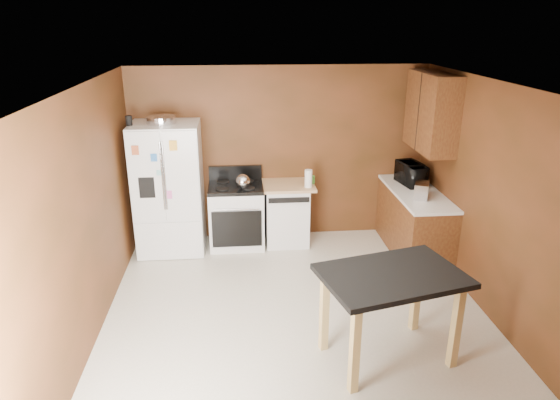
{
  "coord_description": "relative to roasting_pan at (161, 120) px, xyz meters",
  "views": [
    {
      "loc": [
        -0.6,
        -4.71,
        3.11
      ],
      "look_at": [
        -0.11,
        0.85,
        1.06
      ],
      "focal_mm": 32.0,
      "sensor_mm": 36.0,
      "label": 1
    }
  ],
  "objects": [
    {
      "name": "island",
      "position": [
        2.36,
        -2.65,
        -1.07
      ],
      "size": [
        1.44,
        1.13,
        0.91
      ],
      "color": "black",
      "rests_on": "ground"
    },
    {
      "name": "wall_left",
      "position": [
        -0.52,
        -1.87,
        -0.6
      ],
      "size": [
        0.0,
        4.5,
        4.5
      ],
      "primitive_type": "plane",
      "rotation": [
        1.57,
        0.0,
        1.57
      ],
      "color": "brown",
      "rests_on": "ground"
    },
    {
      "name": "wall_right",
      "position": [
        3.68,
        -1.87,
        -0.6
      ],
      "size": [
        0.0,
        4.5,
        4.5
      ],
      "primitive_type": "plane",
      "rotation": [
        1.57,
        0.0,
        -1.57
      ],
      "color": "brown",
      "rests_on": "ground"
    },
    {
      "name": "floor",
      "position": [
        1.58,
        -1.87,
        -1.85
      ],
      "size": [
        4.5,
        4.5,
        0.0
      ],
      "primitive_type": "plane",
      "color": "beige",
      "rests_on": "ground"
    },
    {
      "name": "ceiling",
      "position": [
        1.58,
        -1.87,
        0.65
      ],
      "size": [
        4.5,
        4.5,
        0.0
      ],
      "primitive_type": "plane",
      "rotation": [
        3.14,
        0.0,
        0.0
      ],
      "color": "white",
      "rests_on": "ground"
    },
    {
      "name": "pen_cup",
      "position": [
        -0.39,
        -0.09,
        0.01
      ],
      "size": [
        0.08,
        0.08,
        0.12
      ],
      "primitive_type": "cylinder",
      "color": "black",
      "rests_on": "refrigerator"
    },
    {
      "name": "wall_back",
      "position": [
        1.58,
        0.38,
        -0.6
      ],
      "size": [
        4.2,
        0.0,
        4.2
      ],
      "primitive_type": "plane",
      "rotation": [
        1.57,
        0.0,
        0.0
      ],
      "color": "brown",
      "rests_on": "ground"
    },
    {
      "name": "kettle",
      "position": [
        1.04,
        -0.09,
        -0.85
      ],
      "size": [
        0.2,
        0.2,
        0.2
      ],
      "primitive_type": "sphere",
      "color": "silver",
      "rests_on": "gas_range"
    },
    {
      "name": "wall_front",
      "position": [
        1.58,
        -4.12,
        -0.6
      ],
      "size": [
        4.2,
        0.0,
        4.2
      ],
      "primitive_type": "plane",
      "rotation": [
        -1.57,
        0.0,
        0.0
      ],
      "color": "brown",
      "rests_on": "ground"
    },
    {
      "name": "toaster",
      "position": [
        3.34,
        -0.66,
        -0.85
      ],
      "size": [
        0.27,
        0.32,
        0.2
      ],
      "primitive_type": "cube",
      "rotation": [
        0.0,
        0.0,
        -0.41
      ],
      "color": "silver",
      "rests_on": "right_cabinets"
    },
    {
      "name": "refrigerator",
      "position": [
        0.03,
        -0.0,
        -0.95
      ],
      "size": [
        0.9,
        0.8,
        1.8
      ],
      "color": "white",
      "rests_on": "ground"
    },
    {
      "name": "roasting_pan",
      "position": [
        0.0,
        0.0,
        0.0
      ],
      "size": [
        0.38,
        0.38,
        0.1
      ],
      "primitive_type": "cylinder",
      "color": "silver",
      "rests_on": "refrigerator"
    },
    {
      "name": "dishwasher",
      "position": [
        1.66,
        0.08,
        -1.4
      ],
      "size": [
        0.78,
        0.63,
        0.89
      ],
      "color": "white",
      "rests_on": "ground"
    },
    {
      "name": "gas_range",
      "position": [
        0.94,
        0.06,
        -1.39
      ],
      "size": [
        0.76,
        0.68,
        1.1
      ],
      "color": "white",
      "rests_on": "ground"
    },
    {
      "name": "right_cabinets",
      "position": [
        3.42,
        -0.39,
        -0.94
      ],
      "size": [
        0.63,
        1.58,
        2.45
      ],
      "color": "brown",
      "rests_on": "ground"
    },
    {
      "name": "green_canister",
      "position": [
        2.02,
        0.1,
        -0.91
      ],
      "size": [
        0.11,
        0.11,
        0.1
      ],
      "primitive_type": "cylinder",
      "rotation": [
        0.0,
        0.0,
        -0.19
      ],
      "color": "#53B846",
      "rests_on": "dishwasher"
    },
    {
      "name": "paper_towel",
      "position": [
        1.95,
        -0.07,
        -0.84
      ],
      "size": [
        0.13,
        0.13,
        0.25
      ],
      "primitive_type": "cylinder",
      "rotation": [
        0.0,
        0.0,
        0.24
      ],
      "color": "white",
      "rests_on": "dishwasher"
    },
    {
      "name": "microwave",
      "position": [
        3.4,
        -0.09,
        -0.81
      ],
      "size": [
        0.42,
        0.55,
        0.27
      ],
      "primitive_type": "imported",
      "rotation": [
        0.0,
        0.0,
        1.75
      ],
      "color": "black",
      "rests_on": "right_cabinets"
    }
  ]
}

